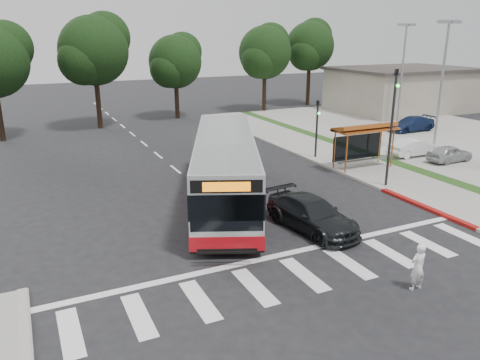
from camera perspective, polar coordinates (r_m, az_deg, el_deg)
ground at (r=21.21m, az=0.46°, el=-5.52°), size 140.00×140.00×0.00m
sidewalk_east at (r=33.20m, az=11.64°, el=2.77°), size 4.00×40.00×0.12m
curb_east at (r=32.06m, az=8.77°, el=2.44°), size 0.30×40.00×0.15m
curb_east_red at (r=24.83m, az=21.69°, el=-3.13°), size 0.32×6.00×0.15m
parking_lot at (r=42.67m, az=23.11°, el=4.95°), size 18.00×36.00×0.10m
commercial_building at (r=55.55m, az=19.09°, el=10.26°), size 14.00×10.00×4.40m
building_roof_cap at (r=55.34m, az=19.34°, el=12.67°), size 14.60×10.60×0.30m
crosswalk_ladder at (r=17.30m, az=7.82°, el=-11.32°), size 18.00×2.60×0.01m
bus_shelter at (r=30.37m, az=14.86°, el=5.63°), size 4.20×1.60×2.86m
traffic_signal_ne_tall at (r=26.66m, az=18.08°, el=7.10°), size 0.18×0.37×6.50m
traffic_signal_ne_short at (r=32.26m, az=9.37°, el=6.88°), size 0.18×0.37×4.00m
lot_light_front at (r=35.55m, az=23.54°, el=12.24°), size 1.90×0.35×9.01m
lot_light_mid at (r=46.79m, az=19.29°, el=13.63°), size 1.90×0.35×9.01m
tree_ne_a at (r=51.87m, az=3.10°, el=15.37°), size 6.16×5.74×9.30m
tree_ne_b at (r=57.17m, az=8.55°, el=15.94°), size 6.16×5.74×10.02m
tree_north_a at (r=44.16m, az=-17.34°, el=14.96°), size 6.60×6.15×10.17m
tree_north_b at (r=47.98m, az=-7.84°, el=14.20°), size 5.72×5.33×8.43m
transit_bus at (r=23.60m, az=-1.81°, el=1.25°), size 7.76×13.18×3.39m
pedestrian at (r=16.94m, az=20.86°, el=-9.88°), size 0.61×0.41×1.67m
dark_sedan at (r=20.77m, az=8.75°, el=-4.14°), size 2.60×5.10×1.42m
parked_car_0 at (r=34.02m, az=24.21°, el=2.97°), size 3.31×1.38×1.12m
parked_car_1 at (r=34.71m, az=20.42°, el=3.77°), size 3.74×1.36×1.23m
parked_car_3 at (r=43.61m, az=20.16°, el=6.45°), size 4.38×1.82×1.27m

